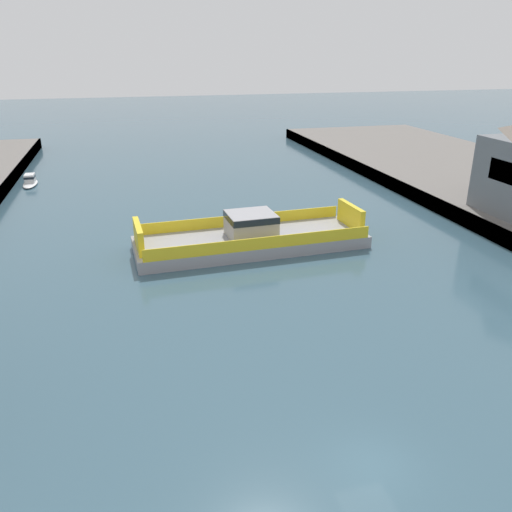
{
  "coord_description": "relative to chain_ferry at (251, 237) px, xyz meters",
  "views": [
    {
      "loc": [
        -9.57,
        -16.01,
        17.4
      ],
      "look_at": [
        0.0,
        21.04,
        2.0
      ],
      "focal_mm": 36.14,
      "sensor_mm": 36.0,
      "label": 1
    }
  ],
  "objects": [
    {
      "name": "chain_ferry",
      "position": [
        0.0,
        0.0,
        0.0
      ],
      "size": [
        21.83,
        8.03,
        3.38
      ],
      "color": "#939399",
      "rests_on": "ground"
    },
    {
      "name": "ground_plane",
      "position": [
        -1.33,
        -28.05,
        -1.04
      ],
      "size": [
        400.0,
        400.0,
        0.0
      ],
      "primitive_type": "plane",
      "color": "#385666"
    },
    {
      "name": "moored_boat_mid_left",
      "position": [
        -23.66,
        31.17,
        -0.5
      ],
      "size": [
        1.81,
        5.39,
        1.44
      ],
      "color": "white",
      "rests_on": "ground"
    }
  ]
}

